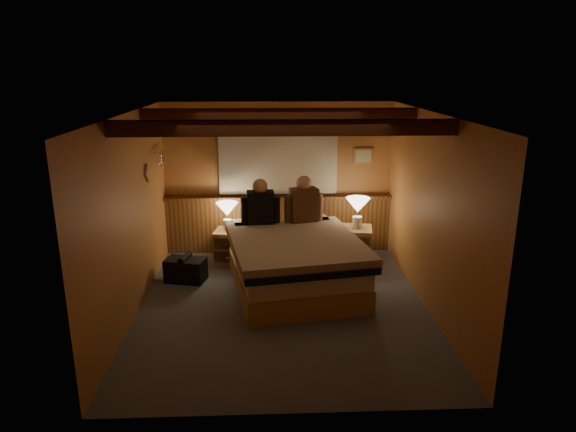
{
  "coord_description": "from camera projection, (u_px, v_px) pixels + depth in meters",
  "views": [
    {
      "loc": [
        -0.19,
        -5.91,
        2.92
      ],
      "look_at": [
        0.08,
        0.4,
        1.07
      ],
      "focal_mm": 32.0,
      "sensor_mm": 36.0,
      "label": 1
    }
  ],
  "objects": [
    {
      "name": "curtain_window",
      "position": [
        278.0,
        159.0,
        8.02
      ],
      "size": [
        2.18,
        0.09,
        1.11
      ],
      "color": "#4F2413",
      "rests_on": "wall_back"
    },
    {
      "name": "person_right",
      "position": [
        304.0,
        203.0,
        7.48
      ],
      "size": [
        0.57,
        0.32,
        0.71
      ],
      "rotation": [
        0.0,
        0.0,
        0.24
      ],
      "color": "#503220",
      "rests_on": "bed"
    },
    {
      "name": "ceiling_beams",
      "position": [
        282.0,
        120.0,
        5.99
      ],
      "size": [
        3.6,
        1.65,
        0.16
      ],
      "color": "#4F2413",
      "rests_on": "ceiling"
    },
    {
      "name": "wall_left",
      "position": [
        131.0,
        217.0,
        6.08
      ],
      "size": [
        0.0,
        4.2,
        4.2
      ],
      "primitive_type": "plane",
      "rotation": [
        1.57,
        0.0,
        1.57
      ],
      "color": "#C28045",
      "rests_on": "floor"
    },
    {
      "name": "floor",
      "position": [
        283.0,
        306.0,
        6.5
      ],
      "size": [
        4.2,
        4.2,
        0.0
      ],
      "primitive_type": "plane",
      "color": "#4E555D",
      "rests_on": "ground"
    },
    {
      "name": "framed_print",
      "position": [
        363.0,
        156.0,
        8.11
      ],
      "size": [
        0.3,
        0.04,
        0.25
      ],
      "color": "tan",
      "rests_on": "wall_back"
    },
    {
      "name": "lamp_left",
      "position": [
        227.0,
        211.0,
        7.77
      ],
      "size": [
        0.33,
        0.33,
        0.43
      ],
      "color": "white",
      "rests_on": "nightstand_left"
    },
    {
      "name": "wall_right",
      "position": [
        430.0,
        213.0,
        6.23
      ],
      "size": [
        0.0,
        4.2,
        4.2
      ],
      "primitive_type": "plane",
      "rotation": [
        1.57,
        0.0,
        -1.57
      ],
      "color": "#C28045",
      "rests_on": "floor"
    },
    {
      "name": "person_left",
      "position": [
        260.0,
        205.0,
        7.38
      ],
      "size": [
        0.56,
        0.25,
        0.68
      ],
      "rotation": [
        0.0,
        0.0,
        0.07
      ],
      "color": "black",
      "rests_on": "bed"
    },
    {
      "name": "duffel_bag",
      "position": [
        186.0,
        269.0,
        7.22
      ],
      "size": [
        0.6,
        0.45,
        0.39
      ],
      "rotation": [
        0.0,
        0.0,
        -0.24
      ],
      "color": "black",
      "rests_on": "floor"
    },
    {
      "name": "wall_front",
      "position": [
        291.0,
        287.0,
        4.15
      ],
      "size": [
        3.6,
        0.0,
        3.6
      ],
      "primitive_type": "plane",
      "rotation": [
        -1.57,
        0.0,
        0.0
      ],
      "color": "#C28045",
      "rests_on": "floor"
    },
    {
      "name": "coat_rail",
      "position": [
        161.0,
        156.0,
        7.47
      ],
      "size": [
        0.05,
        0.55,
        0.24
      ],
      "color": "white",
      "rests_on": "wall_left"
    },
    {
      "name": "nightstand_right",
      "position": [
        354.0,
        246.0,
        7.83
      ],
      "size": [
        0.59,
        0.55,
        0.57
      ],
      "rotation": [
        0.0,
        0.0,
        -0.17
      ],
      "color": "tan",
      "rests_on": "floor"
    },
    {
      "name": "ceiling",
      "position": [
        282.0,
        114.0,
        5.82
      ],
      "size": [
        4.2,
        4.2,
        0.0
      ],
      "primitive_type": "plane",
      "rotation": [
        3.14,
        0.0,
        0.0
      ],
      "color": "#B87D45",
      "rests_on": "wall_back"
    },
    {
      "name": "wall_back",
      "position": [
        278.0,
        178.0,
        8.17
      ],
      "size": [
        3.6,
        0.0,
        3.6
      ],
      "primitive_type": "plane",
      "rotation": [
        1.57,
        0.0,
        0.0
      ],
      "color": "#C28045",
      "rests_on": "floor"
    },
    {
      "name": "lamp_right",
      "position": [
        358.0,
        207.0,
        7.65
      ],
      "size": [
        0.36,
        0.36,
        0.47
      ],
      "color": "white",
      "rests_on": "nightstand_right"
    },
    {
      "name": "wainscot",
      "position": [
        278.0,
        222.0,
        8.31
      ],
      "size": [
        3.6,
        0.23,
        0.94
      ],
      "color": "brown",
      "rests_on": "wall_back"
    },
    {
      "name": "bed",
      "position": [
        294.0,
        262.0,
        6.94
      ],
      "size": [
        1.96,
        2.38,
        0.73
      ],
      "rotation": [
        0.0,
        0.0,
        0.17
      ],
      "color": "tan",
      "rests_on": "floor"
    },
    {
      "name": "nightstand_left",
      "position": [
        231.0,
        246.0,
        7.9
      ],
      "size": [
        0.52,
        0.49,
        0.51
      ],
      "rotation": [
        0.0,
        0.0,
        -0.16
      ],
      "color": "tan",
      "rests_on": "floor"
    }
  ]
}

